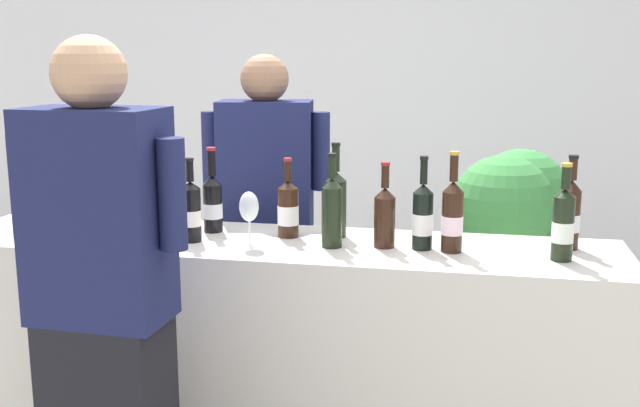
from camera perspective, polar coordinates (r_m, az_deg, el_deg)
The scene contains 19 objects.
wall_back at distance 5.27m, azimuth 3.99°, elevation 8.30°, with size 8.00×0.10×2.80m, color white.
counter at distance 2.95m, azimuth -3.13°, elevation -12.29°, with size 2.51×0.55×1.00m, color beige.
wine_bottle_0 at distance 2.66m, azimuth 10.01°, elevation -0.93°, with size 0.08×0.08×0.35m.
wine_bottle_1 at distance 2.80m, azimuth -9.75°, elevation -0.57°, with size 0.07×0.07×0.31m.
wine_bottle_2 at distance 2.68m, azimuth 7.79°, elevation -0.99°, with size 0.07×0.07×0.33m.
wine_bottle_3 at distance 2.68m, azimuth 0.91°, elevation -0.54°, with size 0.07×0.07×0.34m.
wine_bottle_4 at distance 2.97m, azimuth -19.14°, elevation -0.19°, with size 0.08×0.08×0.34m.
wine_bottle_5 at distance 2.84m, azimuth -2.43°, elevation -0.43°, with size 0.08×0.08×0.30m.
wine_bottle_6 at distance 2.83m, azimuth 1.20°, elevation 0.14°, with size 0.08×0.08×0.36m.
wine_bottle_7 at distance 2.80m, azimuth 18.43°, elevation -0.74°, with size 0.07×0.07×0.34m.
wine_bottle_8 at distance 2.69m, azimuth 4.92°, elevation -0.90°, with size 0.08×0.08×0.31m.
wine_bottle_9 at distance 2.90m, azimuth -10.53°, elevation -0.17°, with size 0.07×0.07×0.33m.
wine_bottle_10 at distance 2.94m, azimuth -8.15°, elevation 0.09°, with size 0.08×0.08×0.33m.
wine_bottle_11 at distance 2.64m, azimuth 17.96°, elevation -1.48°, with size 0.07×0.07×0.33m.
wine_glass at distance 2.70m, azimuth -5.41°, elevation -0.41°, with size 0.07×0.07×0.20m.
ice_bucket at distance 3.23m, azimuth -19.61°, elevation 0.32°, with size 0.20×0.20×0.20m.
person_server at distance 3.38m, azimuth -4.04°, elevation -3.36°, with size 0.56×0.29×1.68m.
person_guest at distance 2.39m, azimuth -16.02°, elevation -9.42°, with size 0.56×0.25×1.73m.
potted_shrub at distance 3.69m, azimuth 14.03°, elevation -2.66°, with size 0.56×0.63×1.24m.
Camera 1 is at (0.69, -2.61, 1.69)m, focal length 42.19 mm.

